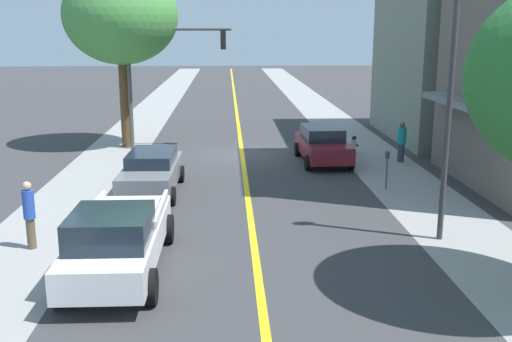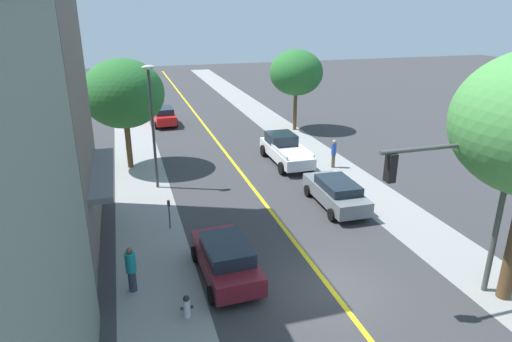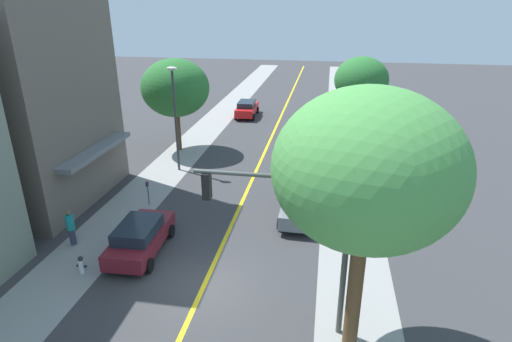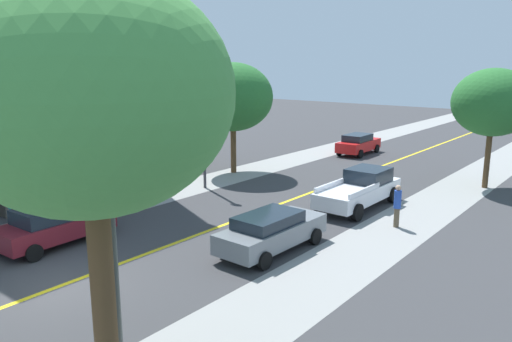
# 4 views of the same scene
# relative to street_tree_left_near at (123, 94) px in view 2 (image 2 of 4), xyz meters

# --- Properties ---
(ground_plane) EXTENTS (140.00, 140.00, 0.00)m
(ground_plane) POSITION_rel_street_tree_left_near_xyz_m (6.64, -16.17, -4.82)
(ground_plane) COLOR #38383A
(sidewalk_left) EXTENTS (3.08, 126.00, 0.01)m
(sidewalk_left) POSITION_rel_street_tree_left_near_xyz_m (0.53, -16.17, -4.81)
(sidewalk_left) COLOR gray
(sidewalk_left) RESTS_ON ground
(sidewalk_right) EXTENTS (3.08, 126.00, 0.01)m
(sidewalk_right) POSITION_rel_street_tree_left_near_xyz_m (12.75, -16.17, -4.81)
(sidewalk_right) COLOR gray
(sidewalk_right) RESTS_ON ground
(road_centerline_stripe) EXTENTS (0.20, 126.00, 0.00)m
(road_centerline_stripe) POSITION_rel_street_tree_left_near_xyz_m (6.64, -16.17, -4.82)
(road_centerline_stripe) COLOR yellow
(road_centerline_stripe) RESTS_ON ground
(street_tree_left_near) EXTENTS (5.03, 5.03, 6.97)m
(street_tree_left_near) POSITION_rel_street_tree_left_near_xyz_m (0.00, 0.00, 0.00)
(street_tree_left_near) COLOR brown
(street_tree_left_near) RESTS_ON ground
(street_tree_right_corner) EXTENTS (4.38, 4.38, 6.67)m
(street_tree_right_corner) POSITION_rel_street_tree_left_near_xyz_m (13.77, 5.87, -0.02)
(street_tree_right_corner) COLOR brown
(street_tree_right_corner) RESTS_ON ground
(fire_hydrant) EXTENTS (0.44, 0.24, 0.84)m
(fire_hydrant) POSITION_rel_street_tree_left_near_xyz_m (1.29, -16.14, -4.40)
(fire_hydrant) COLOR silver
(fire_hydrant) RESTS_ON ground
(parking_meter) EXTENTS (0.12, 0.18, 1.42)m
(parking_meter) POSITION_rel_street_tree_left_near_xyz_m (1.48, -9.47, -3.88)
(parking_meter) COLOR #4C4C51
(parking_meter) RESTS_ON ground
(traffic_light_mast) EXTENTS (5.07, 0.32, 6.22)m
(traffic_light_mast) POSITION_rel_street_tree_left_near_xyz_m (10.49, -17.77, -0.64)
(traffic_light_mast) COLOR #474C47
(traffic_light_mast) RESTS_ON ground
(street_lamp) EXTENTS (0.70, 0.36, 6.97)m
(street_lamp) POSITION_rel_street_tree_left_near_xyz_m (1.38, -4.05, -0.55)
(street_lamp) COLOR #38383D
(street_lamp) RESTS_ON ground
(red_sedan_left_curb) EXTENTS (2.04, 4.49, 1.57)m
(red_sedan_left_curb) POSITION_rel_street_tree_left_near_xyz_m (3.27, 10.84, -4.00)
(red_sedan_left_curb) COLOR red
(red_sedan_left_curb) RESTS_ON ground
(grey_sedan_right_curb) EXTENTS (2.10, 4.84, 1.49)m
(grey_sedan_right_curb) POSITION_rel_street_tree_left_near_xyz_m (10.08, -9.43, -4.02)
(grey_sedan_right_curb) COLOR slate
(grey_sedan_right_curb) RESTS_ON ground
(maroon_sedan_left_curb) EXTENTS (2.18, 4.50, 1.58)m
(maroon_sedan_left_curb) POSITION_rel_street_tree_left_near_xyz_m (3.11, -14.18, -4.00)
(maroon_sedan_left_curb) COLOR maroon
(maroon_sedan_left_curb) RESTS_ON ground
(white_pickup_truck) EXTENTS (2.21, 5.66, 1.80)m
(white_pickup_truck) POSITION_rel_street_tree_left_near_xyz_m (9.98, -2.01, -3.92)
(white_pickup_truck) COLOR silver
(white_pickup_truck) RESTS_ON ground
(pedestrian_teal_shirt) EXTENTS (0.38, 0.38, 1.79)m
(pedestrian_teal_shirt) POSITION_rel_street_tree_left_near_xyz_m (-0.39, -14.08, -3.87)
(pedestrian_teal_shirt) COLOR #33384C
(pedestrian_teal_shirt) RESTS_ON ground
(pedestrian_blue_shirt) EXTENTS (0.31, 0.31, 1.87)m
(pedestrian_blue_shirt) POSITION_rel_street_tree_left_near_xyz_m (12.66, -3.86, -3.81)
(pedestrian_blue_shirt) COLOR brown
(pedestrian_blue_shirt) RESTS_ON ground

